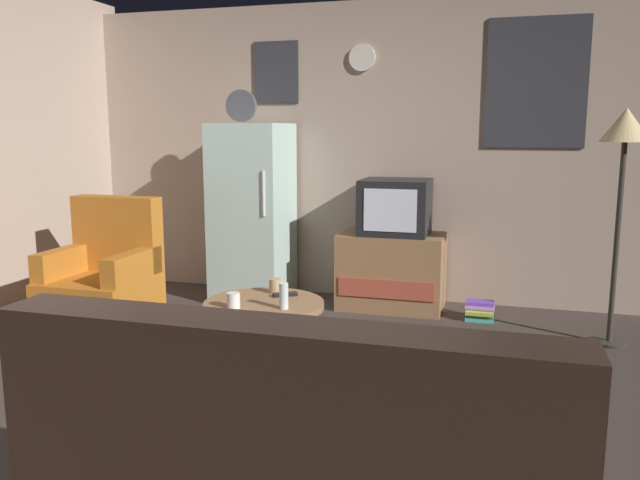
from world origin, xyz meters
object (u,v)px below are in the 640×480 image
tv_stand (392,271)px  fridge (252,212)px  standing_lamp (625,144)px  armchair (104,284)px  mug_ceramic_white (233,300)px  book_stack (480,311)px  mug_ceramic_tan (275,286)px  coffee_table (264,337)px  crt_tv (395,207)px  remote_control (285,294)px  wine_glass (284,296)px

tv_stand → fridge: bearing=-177.7°
standing_lamp → armchair: size_ratio=1.66×
mug_ceramic_white → book_stack: size_ratio=0.41×
mug_ceramic_tan → coffee_table: bearing=-87.9°
crt_tv → standing_lamp: size_ratio=0.34×
coffee_table → remote_control: bearing=63.9°
tv_stand → coffee_table: tv_stand is taller
coffee_table → wine_glass: wine_glass is taller
remote_control → armchair: (-1.50, 0.31, -0.11)m
standing_lamp → wine_glass: standing_lamp is taller
fridge → coffee_table: fridge is taller
tv_stand → armchair: armchair is taller
tv_stand → standing_lamp: standing_lamp is taller
coffee_table → book_stack: (1.21, 1.45, -0.14)m
standing_lamp → coffee_table: bearing=-151.2°
wine_glass → mug_ceramic_white: (-0.28, -0.07, -0.03)m
remote_control → armchair: size_ratio=0.16×
remote_control → book_stack: size_ratio=0.69×
remote_control → fridge: bearing=86.0°
tv_stand → crt_tv: size_ratio=1.56×
tv_stand → mug_ceramic_white: tv_stand is taller
fridge → wine_glass: fridge is taller
standing_lamp → remote_control: (-2.01, -0.98, -0.91)m
mug_ceramic_white → remote_control: mug_ceramic_white is taller
crt_tv → coffee_table: (-0.51, -1.63, -0.62)m
coffee_table → wine_glass: size_ratio=4.80×
book_stack → fridge: bearing=176.1°
tv_stand → crt_tv: 0.53m
tv_stand → book_stack: bearing=-13.9°
remote_control → armchair: 1.54m
standing_lamp → remote_control: bearing=-153.9°
tv_stand → mug_ceramic_tan: bearing=-109.4°
fridge → standing_lamp: 2.89m
tv_stand → armchair: 2.24m
tv_stand → coffee_table: size_ratio=1.17×
crt_tv → wine_glass: bearing=-101.2°
coffee_table → mug_ceramic_white: mug_ceramic_white is taller
tv_stand → mug_ceramic_white: (-0.61, -1.80, 0.17)m
standing_lamp → mug_ceramic_tan: size_ratio=17.67×
tv_stand → standing_lamp: bearing=-16.9°
tv_stand → armchair: bearing=-148.7°
fridge → tv_stand: size_ratio=2.11×
wine_glass → remote_control: bearing=107.9°
crt_tv → mug_ceramic_tan: 1.54m
standing_lamp → coffee_table: 2.64m
remote_control → book_stack: 1.76m
wine_glass → remote_control: size_ratio=1.00×
tv_stand → mug_ceramic_tan: tv_stand is taller
fridge → armchair: 1.39m
book_stack → crt_tv: bearing=165.8°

